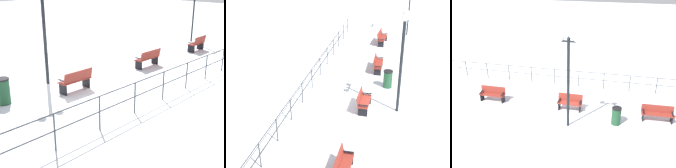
{
  "view_description": "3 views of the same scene",
  "coord_description": "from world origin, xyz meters",
  "views": [
    {
      "loc": [
        -9.25,
        7.62,
        4.53
      ],
      "look_at": [
        -2.12,
        0.07,
        0.82
      ],
      "focal_mm": 50.45,
      "sensor_mm": 36.0,
      "label": 1
    },
    {
      "loc": [
        1.8,
        -13.89,
        8.36
      ],
      "look_at": [
        -1.52,
        0.95,
        0.74
      ],
      "focal_mm": 54.03,
      "sensor_mm": 36.0,
      "label": 2
    },
    {
      "loc": [
        12.76,
        2.49,
        7.91
      ],
      "look_at": [
        -1.49,
        -0.65,
        0.87
      ],
      "focal_mm": 42.5,
      "sensor_mm": 36.0,
      "label": 3
    }
  ],
  "objects": [
    {
      "name": "bench_second",
      "position": [
        -0.08,
        -4.75,
        0.46
      ],
      "size": [
        0.5,
        1.56,
        0.88
      ],
      "rotation": [
        0.0,
        0.0,
        0.0
      ],
      "color": "maroon",
      "rests_on": "ground"
    },
    {
      "name": "lamppost_middle",
      "position": [
        1.53,
        0.22,
        3.32
      ],
      "size": [
        0.31,
        1.03,
        4.79
      ],
      "color": "black",
      "rests_on": "ground"
    },
    {
      "name": "bench_fourth",
      "position": [
        0.06,
        4.74,
        0.45
      ],
      "size": [
        0.55,
        1.68,
        0.83
      ],
      "rotation": [
        0.0,
        0.0,
        0.03
      ],
      "color": "maroon",
      "rests_on": "ground"
    },
    {
      "name": "ground_plane",
      "position": [
        0.0,
        0.0,
        0.0
      ],
      "size": [
        80.0,
        80.0,
        0.0
      ],
      "primitive_type": "plane",
      "color": "white",
      "rests_on": "ground"
    },
    {
      "name": "waterfront_railing",
      "position": [
        -3.11,
        0.0,
        0.74
      ],
      "size": [
        0.05,
        23.24,
        1.11
      ],
      "color": "#383D42",
      "rests_on": "ground"
    },
    {
      "name": "bench_third",
      "position": [
        -0.08,
        0.0,
        0.46
      ],
      "size": [
        0.56,
        1.41,
        0.9
      ],
      "rotation": [
        0.0,
        0.0,
        -0.01
      ],
      "color": "maroon",
      "rests_on": "ground"
    },
    {
      "name": "trash_bin",
      "position": [
        0.85,
        2.63,
        0.49
      ],
      "size": [
        0.5,
        0.5,
        0.97
      ],
      "color": "#1E4C2D",
      "rests_on": "ground"
    }
  ]
}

